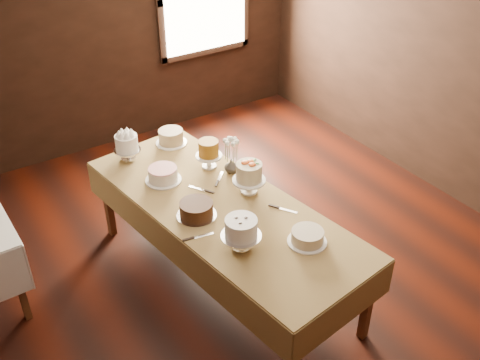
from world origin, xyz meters
name	(u,v)px	position (x,y,z in m)	size (l,w,h in m)	color
floor	(253,282)	(0.00, 0.00, 0.00)	(5.00, 6.00, 0.01)	black
wall_back	(102,30)	(0.00, 3.00, 1.40)	(5.00, 0.02, 2.80)	black
wall_right	(474,69)	(2.50, 0.00, 1.40)	(0.02, 6.00, 2.80)	black
display_table	(222,211)	(-0.19, 0.17, 0.74)	(1.34, 2.69, 0.80)	#4C2A16
cake_meringue	(127,148)	(-0.53, 1.23, 0.91)	(0.24, 0.24, 0.26)	silver
cake_speckled	(171,137)	(-0.07, 1.28, 0.86)	(0.29, 0.29, 0.14)	white
cake_lattice	(163,175)	(-0.42, 0.74, 0.85)	(0.31, 0.31, 0.11)	white
cake_caramel	(209,156)	(0.02, 0.72, 0.91)	(0.25, 0.25, 0.27)	white
cake_chocolate	(196,210)	(-0.43, 0.15, 0.86)	(0.35, 0.35, 0.12)	silver
cake_flowers	(249,179)	(0.09, 0.21, 0.92)	(0.29, 0.29, 0.28)	white
cake_swirl	(241,235)	(-0.35, -0.35, 0.92)	(0.32, 0.32, 0.27)	silver
cake_cream	(307,237)	(0.08, -0.56, 0.85)	(0.32, 0.32, 0.10)	white
cake_server_b	(288,210)	(0.20, -0.18, 0.80)	(0.24, 0.03, 0.01)	silver
cake_server_c	(197,188)	(-0.25, 0.48, 0.80)	(0.24, 0.03, 0.01)	silver
cake_server_d	(220,176)	(0.02, 0.53, 0.80)	(0.24, 0.03, 0.01)	silver
cake_server_e	(204,235)	(-0.51, -0.09, 0.80)	(0.24, 0.03, 0.01)	silver
flower_vase	(231,166)	(0.13, 0.54, 0.86)	(0.12, 0.12, 0.13)	#2D2823
flower_bouquet	(231,148)	(0.13, 0.54, 1.04)	(0.14, 0.14, 0.20)	white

